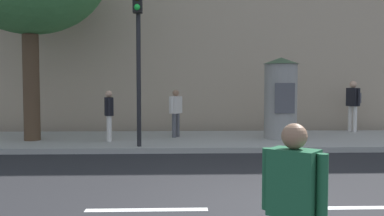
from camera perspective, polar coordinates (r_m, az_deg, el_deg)
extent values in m
plane|color=#232326|center=(6.61, 9.36, -13.07)|extent=(80.00, 80.00, 0.00)
cube|color=#9E9B93|center=(13.40, 3.48, -4.31)|extent=(36.00, 4.00, 0.15)
cube|color=silver|center=(6.51, -6.04, -13.28)|extent=(1.80, 0.16, 0.01)
cube|color=silver|center=(7.14, 23.29, -12.03)|extent=(1.80, 0.16, 0.01)
cube|color=tan|center=(18.59, 2.04, 14.15)|extent=(36.00, 5.00, 10.68)
cylinder|color=black|center=(11.61, -7.08, 3.61)|extent=(0.12, 0.12, 3.54)
sphere|color=green|center=(11.47, -7.29, 13.14)|extent=(0.16, 0.16, 0.16)
cylinder|color=gray|center=(13.47, 11.67, 0.87)|extent=(1.00, 1.00, 2.29)
cone|color=#334C33|center=(13.47, 11.73, 6.16)|extent=(1.10, 1.10, 0.20)
cube|color=#4C4C51|center=(12.97, 12.20, 1.28)|extent=(0.60, 0.02, 0.90)
cylinder|color=#4C3826|center=(13.62, -20.53, 2.55)|extent=(0.48, 0.48, 3.14)
cube|color=#1E5938|center=(3.65, 13.34, -9.60)|extent=(0.45, 0.43, 0.55)
cylinder|color=#1E5938|center=(3.56, 16.89, -9.98)|extent=(0.09, 0.09, 0.52)
cylinder|color=#1E5938|center=(3.75, 9.97, -9.22)|extent=(0.09, 0.09, 0.52)
sphere|color=#8C664C|center=(3.58, 13.42, -3.66)|extent=(0.21, 0.21, 0.21)
cylinder|color=silver|center=(16.13, 20.24, -1.34)|extent=(0.14, 0.14, 0.90)
cylinder|color=silver|center=(16.00, 20.79, -1.39)|extent=(0.14, 0.14, 0.90)
cube|color=black|center=(16.02, 20.57, 1.37)|extent=(0.40, 0.48, 0.64)
cylinder|color=black|center=(16.19, 19.90, 1.41)|extent=(0.09, 0.09, 0.60)
cylinder|color=black|center=(15.86, 21.25, 1.34)|extent=(0.09, 0.09, 0.60)
sphere|color=tan|center=(16.01, 20.60, 2.95)|extent=(0.24, 0.24, 0.24)
cube|color=#4C4C51|center=(16.16, 20.99, 1.27)|extent=(0.27, 0.32, 0.36)
cylinder|color=silver|center=(13.00, -10.96, -2.60)|extent=(0.14, 0.14, 0.75)
cylinder|color=silver|center=(12.80, -10.90, -2.69)|extent=(0.14, 0.14, 0.75)
cube|color=black|center=(12.85, -10.96, 0.20)|extent=(0.32, 0.45, 0.53)
cylinder|color=black|center=(13.10, -11.04, 0.26)|extent=(0.09, 0.09, 0.51)
cylinder|color=black|center=(12.61, -10.89, 0.14)|extent=(0.09, 0.09, 0.51)
sphere|color=tan|center=(12.84, -10.98, 1.84)|extent=(0.20, 0.20, 0.20)
cylinder|color=#4C4C51|center=(13.66, -1.95, -2.25)|extent=(0.14, 0.14, 0.75)
cylinder|color=#4C4C51|center=(13.47, -2.38, -2.33)|extent=(0.14, 0.14, 0.75)
cube|color=silver|center=(13.52, -2.17, 0.43)|extent=(0.41, 0.49, 0.53)
cylinder|color=silver|center=(13.74, -1.65, 0.48)|extent=(0.09, 0.09, 0.51)
cylinder|color=silver|center=(13.29, -2.71, 0.38)|extent=(0.09, 0.09, 0.51)
sphere|color=#8C664C|center=(13.50, -2.18, 2.00)|extent=(0.20, 0.20, 0.20)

